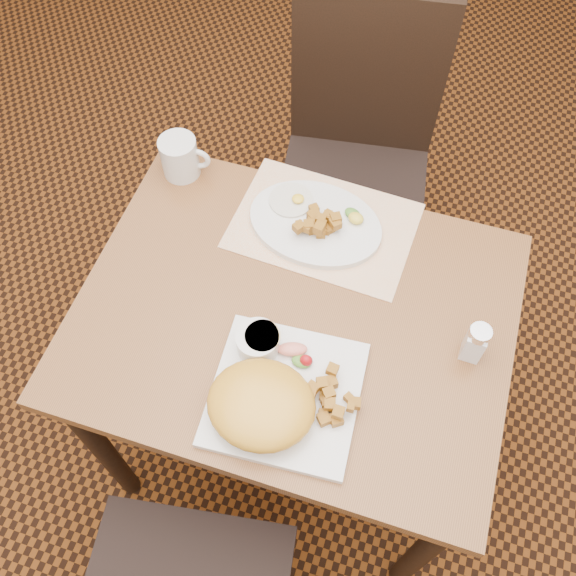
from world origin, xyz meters
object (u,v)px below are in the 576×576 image
at_px(table, 293,337).
at_px(coffee_mug, 181,157).
at_px(plate_square, 285,394).
at_px(salt_shaker, 475,342).
at_px(chair_far, 357,151).
at_px(plate_oval, 315,223).

relative_size(table, coffee_mug, 7.60).
height_order(plate_square, salt_shaker, salt_shaker).
relative_size(chair_far, salt_shaker, 9.70).
xyz_separation_m(plate_oval, coffee_mug, (-0.35, 0.06, 0.04)).
relative_size(plate_square, salt_shaker, 2.80).
bearing_deg(plate_square, chair_far, 93.80).
relative_size(chair_far, coffee_mug, 8.20).
xyz_separation_m(table, salt_shaker, (0.36, 0.02, 0.16)).
distance_m(table, chair_far, 0.69).
bearing_deg(table, plate_square, -77.81).
distance_m(chair_far, coffee_mug, 0.58).
relative_size(table, plate_square, 3.21).
bearing_deg(chair_far, plate_oval, 81.50).
bearing_deg(coffee_mug, plate_oval, -9.96).
height_order(table, coffee_mug, coffee_mug).
bearing_deg(chair_far, coffee_mug, 39.90).
bearing_deg(plate_oval, table, -84.68).
xyz_separation_m(chair_far, plate_oval, (-0.00, -0.45, 0.22)).
xyz_separation_m(plate_square, coffee_mug, (-0.41, 0.47, 0.04)).
bearing_deg(salt_shaker, chair_far, 119.96).
bearing_deg(plate_square, salt_shaker, 31.21).
distance_m(plate_oval, coffee_mug, 0.35).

